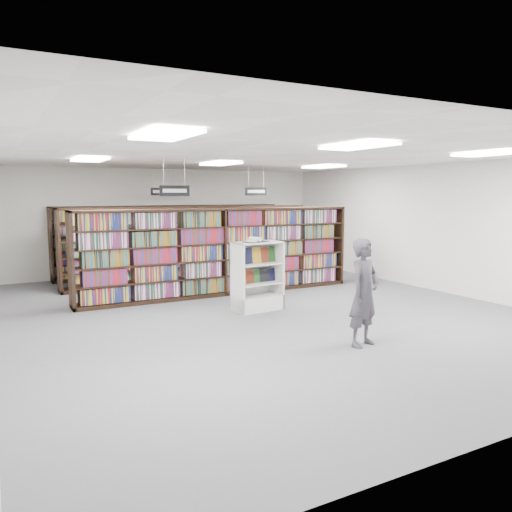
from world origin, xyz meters
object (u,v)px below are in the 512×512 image
endcap_display (257,287)px  open_book (256,240)px  shopper (364,293)px  bookshelf_row_near (221,252)px

endcap_display → open_book: open_book is taller
shopper → endcap_display: bearing=79.4°
bookshelf_row_near → shopper: (0.30, -4.89, -0.18)m
bookshelf_row_near → shopper: bookshelf_row_near is taller
endcap_display → shopper: 3.06m
endcap_display → open_book: (-0.06, -0.07, 1.00)m
open_book → bookshelf_row_near: bearing=63.8°
open_book → shopper: size_ratio=0.36×
endcap_display → shopper: size_ratio=0.83×
endcap_display → shopper: (0.34, -3.02, 0.38)m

